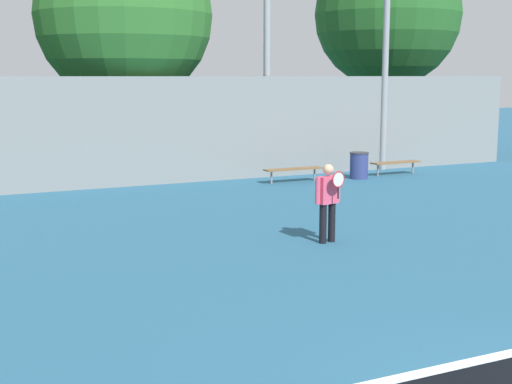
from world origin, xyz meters
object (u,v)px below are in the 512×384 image
(tree_green_broad, at_px, (388,15))
(tennis_player, at_px, (328,198))
(trash_bin, at_px, (359,165))
(bench_adjacent_court, at_px, (293,169))
(tree_green_tall, at_px, (124,15))
(bench_courtside_near, at_px, (396,163))
(light_pole_far_right, at_px, (267,0))

(tree_green_broad, bearing_deg, tennis_player, -129.57)
(tennis_player, xyz_separation_m, trash_bin, (5.40, 6.98, -0.45))
(bench_adjacent_court, bearing_deg, tree_green_tall, 137.38)
(bench_courtside_near, distance_m, tree_green_tall, 9.82)
(bench_courtside_near, relative_size, tree_green_broad, 0.20)
(bench_adjacent_court, height_order, tree_green_broad, tree_green_broad)
(bench_courtside_near, xyz_separation_m, trash_bin, (-1.55, -0.20, 0.03))
(tennis_player, bearing_deg, trash_bin, 40.32)
(tennis_player, xyz_separation_m, tree_green_tall, (-0.86, 10.89, 4.18))
(bench_courtside_near, relative_size, light_pole_far_right, 0.20)
(tennis_player, relative_size, light_pole_far_right, 0.17)
(tennis_player, relative_size, trash_bin, 1.84)
(bench_courtside_near, bearing_deg, tree_green_tall, 154.56)
(tennis_player, distance_m, trash_bin, 8.83)
(bench_courtside_near, relative_size, tree_green_tall, 0.22)
(tennis_player, distance_m, tree_green_broad, 16.75)
(bench_courtside_near, height_order, light_pole_far_right, light_pole_far_right)
(bench_adjacent_court, distance_m, light_pole_far_right, 5.30)
(tree_green_broad, bearing_deg, tree_green_tall, -172.27)
(tennis_player, relative_size, tree_green_broad, 0.18)
(tennis_player, bearing_deg, light_pole_far_right, 58.74)
(tennis_player, relative_size, bench_courtside_near, 0.88)
(light_pole_far_right, bearing_deg, tree_green_broad, 27.16)
(bench_courtside_near, bearing_deg, tennis_player, -134.08)
(light_pole_far_right, distance_m, tree_green_tall, 4.50)
(light_pole_far_right, distance_m, trash_bin, 5.83)
(tree_green_tall, bearing_deg, bench_adjacent_court, -42.62)
(tennis_player, xyz_separation_m, bench_courtside_near, (6.95, 7.17, -0.48))
(bench_adjacent_court, bearing_deg, bench_courtside_near, 0.00)
(bench_courtside_near, distance_m, bench_adjacent_court, 3.77)
(trash_bin, height_order, tree_green_tall, tree_green_tall)
(bench_adjacent_court, xyz_separation_m, light_pole_far_right, (-0.13, 1.53, 5.08))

